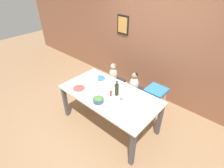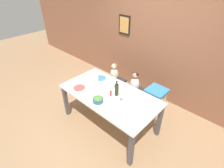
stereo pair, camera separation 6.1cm
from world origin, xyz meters
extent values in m
plane|color=#9E7A56|center=(0.00, 0.00, 0.00)|extent=(14.00, 14.00, 0.00)
cube|color=#8E5B42|center=(0.00, 1.52, 1.35)|extent=(10.00, 0.06, 2.70)
cube|color=black|center=(-0.90, 1.47, 1.56)|extent=(0.33, 0.02, 0.45)
cube|color=gold|center=(-0.90, 1.46, 1.56)|extent=(0.27, 0.00, 0.37)
cube|color=white|center=(0.00, 0.00, 0.75)|extent=(1.85, 0.97, 0.03)
cube|color=#4C4C51|center=(-0.87, -0.42, 0.37)|extent=(0.07, 0.07, 0.73)
cube|color=#4C4C51|center=(0.87, -0.42, 0.37)|extent=(0.07, 0.07, 0.73)
cube|color=#4C4C51|center=(-0.87, 0.42, 0.37)|extent=(0.07, 0.07, 0.73)
cube|color=#4C4C51|center=(0.87, 0.42, 0.37)|extent=(0.07, 0.07, 0.73)
cylinder|color=silver|center=(-0.75, 0.61, 0.20)|extent=(0.04, 0.04, 0.40)
cylinder|color=silver|center=(-0.42, 0.61, 0.20)|extent=(0.04, 0.04, 0.40)
cylinder|color=silver|center=(-0.75, 0.94, 0.20)|extent=(0.04, 0.04, 0.40)
cylinder|color=silver|center=(-0.42, 0.94, 0.20)|extent=(0.04, 0.04, 0.40)
cube|color=#2D2D33|center=(-0.59, 0.77, 0.42)|extent=(0.44, 0.44, 0.05)
cylinder|color=silver|center=(-0.15, 0.61, 0.20)|extent=(0.04, 0.04, 0.40)
cylinder|color=silver|center=(0.18, 0.61, 0.20)|extent=(0.04, 0.04, 0.40)
cylinder|color=silver|center=(-0.15, 0.94, 0.20)|extent=(0.04, 0.04, 0.40)
cylinder|color=silver|center=(0.18, 0.94, 0.20)|extent=(0.04, 0.04, 0.40)
cube|color=#2D2D33|center=(0.01, 0.77, 0.42)|extent=(0.44, 0.44, 0.05)
cylinder|color=silver|center=(0.41, 0.63, 0.34)|extent=(0.04, 0.04, 0.67)
cylinder|color=silver|center=(0.68, 0.63, 0.34)|extent=(0.04, 0.04, 0.67)
cylinder|color=silver|center=(0.41, 0.91, 0.34)|extent=(0.04, 0.04, 0.67)
cylinder|color=silver|center=(0.68, 0.91, 0.34)|extent=(0.04, 0.04, 0.67)
cube|color=teal|center=(0.55, 0.77, 0.70)|extent=(0.37, 0.37, 0.05)
ellipsoid|color=beige|center=(-0.59, 0.77, 0.61)|extent=(0.20, 0.20, 0.32)
sphere|color=beige|center=(-0.59, 0.77, 0.82)|extent=(0.14, 0.14, 0.14)
ellipsoid|color=olive|center=(-0.59, 0.78, 0.84)|extent=(0.13, 0.13, 0.09)
ellipsoid|color=silver|center=(0.01, 0.77, 0.61)|extent=(0.20, 0.20, 0.32)
sphere|color=tan|center=(0.01, 0.77, 0.82)|extent=(0.14, 0.14, 0.14)
ellipsoid|color=black|center=(0.01, 0.78, 0.84)|extent=(0.13, 0.13, 0.09)
cylinder|color=#232D19|center=(0.12, 0.07, 0.88)|extent=(0.07, 0.07, 0.23)
cylinder|color=#232D19|center=(0.12, 0.07, 1.03)|extent=(0.03, 0.03, 0.07)
cylinder|color=black|center=(0.12, 0.07, 1.06)|extent=(0.03, 0.03, 0.02)
cylinder|color=white|center=(-0.31, -0.05, 0.89)|extent=(0.11, 0.11, 0.25)
cylinder|color=white|center=(0.31, -0.03, 0.77)|extent=(0.06, 0.06, 0.00)
cylinder|color=white|center=(0.31, -0.03, 0.81)|extent=(0.01, 0.01, 0.08)
ellipsoid|color=white|center=(0.31, -0.03, 0.90)|extent=(0.07, 0.07, 0.10)
cylinder|color=white|center=(-0.05, 0.20, 0.77)|extent=(0.06, 0.06, 0.00)
cylinder|color=white|center=(-0.05, 0.20, 0.81)|extent=(0.01, 0.01, 0.08)
ellipsoid|color=white|center=(-0.05, 0.20, 0.90)|extent=(0.07, 0.07, 0.10)
cylinder|color=#335675|center=(0.02, -0.30, 0.81)|extent=(0.19, 0.19, 0.07)
ellipsoid|color=#4C8438|center=(0.02, -0.30, 0.84)|extent=(0.16, 0.16, 0.05)
cylinder|color=#D14C47|center=(-0.55, -0.26, 0.78)|extent=(0.23, 0.23, 0.01)
cylinder|color=teal|center=(-0.51, 0.26, 0.78)|extent=(0.23, 0.23, 0.01)
cylinder|color=silver|center=(0.55, 0.26, 0.78)|extent=(0.23, 0.23, 0.01)
cylinder|color=silver|center=(0.51, -0.21, 0.78)|extent=(0.23, 0.23, 0.01)
cylinder|color=red|center=(0.06, -0.03, 0.82)|extent=(0.04, 0.04, 0.11)
cone|color=black|center=(0.06, -0.03, 0.89)|extent=(0.03, 0.03, 0.02)
camera|label=1|loc=(1.75, -1.88, 2.70)|focal=28.00mm
camera|label=2|loc=(1.79, -1.84, 2.70)|focal=28.00mm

